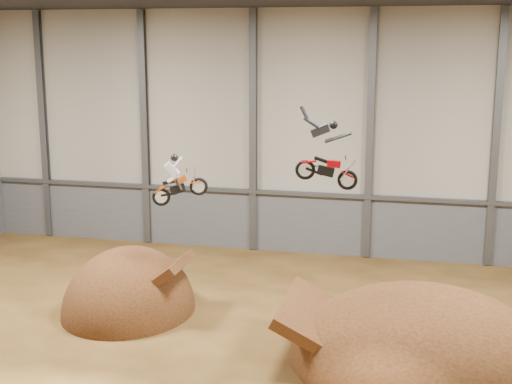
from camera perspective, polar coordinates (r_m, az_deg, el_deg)
floor at (r=28.42m, az=-0.61°, el=-13.44°), size 40.00×40.00×0.00m
back_wall at (r=40.70m, az=4.43°, el=4.65°), size 40.00×0.10×14.00m
lower_band_back at (r=41.61m, az=4.29°, el=-2.55°), size 39.80×0.18×3.50m
steel_rail at (r=41.05m, az=4.30°, el=-0.17°), size 39.80×0.35×0.20m
steel_column_0 at (r=46.08m, az=-16.63°, el=5.05°), size 0.40×0.36×13.90m
steel_column_1 at (r=43.17m, az=-8.89°, el=4.97°), size 0.40×0.36×13.90m
steel_column_2 at (r=41.14m, az=-0.22°, el=4.77°), size 0.40×0.36×13.90m
steel_column_3 at (r=40.14m, az=9.10°, el=4.43°), size 0.40×0.36×13.90m
steel_column_4 at (r=40.22m, az=18.64°, el=3.97°), size 0.40×0.36×13.90m
takeoff_ramp at (r=33.80m, az=-10.09°, el=-9.35°), size 5.96×6.88×5.96m
landing_ramp at (r=29.03m, az=13.08°, el=-13.19°), size 10.26×9.08×5.92m
fmx_rider_a at (r=30.18m, az=-5.94°, el=1.36°), size 3.02×1.72×2.72m
fmx_rider_b at (r=27.16m, az=5.52°, el=3.46°), size 3.81×1.34×3.38m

